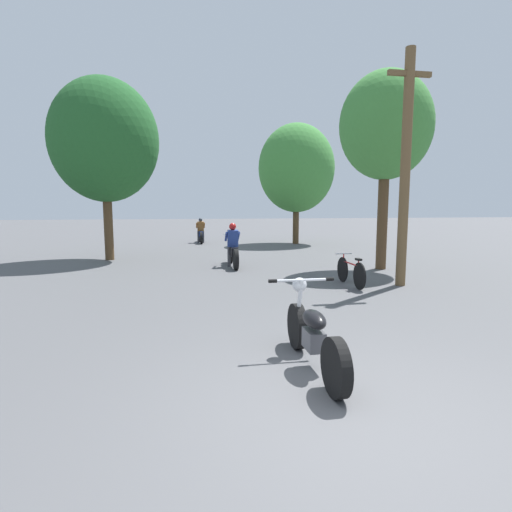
# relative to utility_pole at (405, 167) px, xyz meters

# --- Properties ---
(ground_plane) EXTENTS (120.00, 120.00, 0.00)m
(ground_plane) POSITION_rel_utility_pole_xyz_m (-3.79, -5.67, -2.93)
(ground_plane) COLOR #515154
(utility_pole) EXTENTS (1.10, 0.24, 5.69)m
(utility_pole) POSITION_rel_utility_pole_xyz_m (0.00, 0.00, 0.00)
(utility_pole) COLOR brown
(utility_pole) RESTS_ON ground
(roadside_tree_right_near) EXTENTS (2.85, 2.56, 6.06)m
(roadside_tree_right_near) POSITION_rel_utility_pole_xyz_m (0.79, 2.56, 1.45)
(roadside_tree_right_near) COLOR #513A23
(roadside_tree_right_near) RESTS_ON ground
(roadside_tree_right_far) EXTENTS (3.98, 3.58, 6.24)m
(roadside_tree_right_far) POSITION_rel_utility_pole_xyz_m (0.49, 11.39, 1.01)
(roadside_tree_right_far) COLOR #513A23
(roadside_tree_right_far) RESTS_ON ground
(roadside_tree_left) EXTENTS (3.82, 3.44, 6.53)m
(roadside_tree_left) POSITION_rel_utility_pole_xyz_m (-8.08, 6.34, 1.38)
(roadside_tree_left) COLOR #513A23
(roadside_tree_left) RESTS_ON ground
(motorcycle_foreground) EXTENTS (0.90, 2.09, 1.03)m
(motorcycle_foreground) POSITION_rel_utility_pole_xyz_m (-3.79, -4.55, -2.51)
(motorcycle_foreground) COLOR black
(motorcycle_foreground) RESTS_ON ground
(motorcycle_rider_lead) EXTENTS (0.50, 2.21, 1.43)m
(motorcycle_rider_lead) POSITION_rel_utility_pole_xyz_m (-3.76, 3.93, -2.39)
(motorcycle_rider_lead) COLOR black
(motorcycle_rider_lead) RESTS_ON ground
(motorcycle_rider_far) EXTENTS (0.50, 2.07, 1.35)m
(motorcycle_rider_far) POSITION_rel_utility_pole_xyz_m (-4.47, 12.73, -2.42)
(motorcycle_rider_far) COLOR black
(motorcycle_rider_far) RESTS_ON ground
(bicycle_parked) EXTENTS (0.44, 1.69, 0.76)m
(bicycle_parked) POSITION_rel_utility_pole_xyz_m (-1.25, 0.19, -2.58)
(bicycle_parked) COLOR black
(bicycle_parked) RESTS_ON ground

